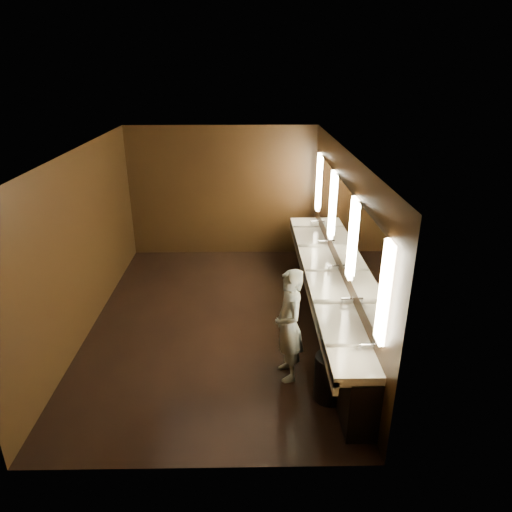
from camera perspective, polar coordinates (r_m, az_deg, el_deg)
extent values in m
plane|color=black|center=(7.70, -5.06, -8.07)|extent=(6.00, 6.00, 0.00)
cube|color=#2D2D2B|center=(6.71, -5.91, 12.89)|extent=(4.00, 6.00, 0.02)
cube|color=black|center=(9.94, -4.21, 7.98)|extent=(4.00, 0.02, 2.80)
cube|color=black|center=(4.44, -8.27, -12.53)|extent=(4.00, 0.02, 2.80)
cube|color=black|center=(7.52, -20.84, 1.49)|extent=(0.02, 6.00, 2.80)
cube|color=black|center=(7.21, 10.61, 1.75)|extent=(0.02, 6.00, 2.80)
cube|color=black|center=(7.59, 8.73, -5.27)|extent=(0.36, 5.40, 0.81)
cube|color=white|center=(7.37, 8.21, -2.23)|extent=(0.55, 5.40, 0.12)
cube|color=white|center=(7.37, 6.29, -2.82)|extent=(0.06, 5.40, 0.18)
cylinder|color=silver|center=(5.46, 13.71, -10.72)|extent=(0.18, 0.04, 0.04)
cylinder|color=silver|center=(6.38, 11.39, -5.28)|extent=(0.18, 0.04, 0.04)
cylinder|color=silver|center=(7.35, 9.69, -1.23)|extent=(0.18, 0.04, 0.04)
cylinder|color=silver|center=(8.35, 8.40, 1.87)|extent=(0.18, 0.04, 0.04)
cylinder|color=silver|center=(9.37, 7.38, 4.30)|extent=(0.18, 0.04, 0.04)
cube|color=#FBE7B5|center=(4.94, 15.75, -4.59)|extent=(0.06, 0.22, 1.15)
cube|color=white|center=(5.63, 13.74, -0.84)|extent=(0.03, 1.32, 1.15)
cube|color=#FBE7B5|center=(6.35, 11.91, 2.08)|extent=(0.06, 0.23, 1.15)
cube|color=white|center=(7.09, 10.70, 4.39)|extent=(0.03, 1.32, 1.15)
cube|color=#FBE7B5|center=(7.83, 9.49, 6.27)|extent=(0.06, 0.23, 1.15)
cube|color=white|center=(8.59, 8.68, 7.81)|extent=(0.03, 1.32, 1.15)
cube|color=#FBE7B5|center=(9.36, 7.82, 9.10)|extent=(0.06, 0.22, 1.15)
imported|color=#99BCE4|center=(6.06, 4.15, -8.65)|extent=(0.48, 0.63, 1.58)
cylinder|color=black|center=(6.01, 9.23, -14.75)|extent=(0.45, 0.45, 0.62)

